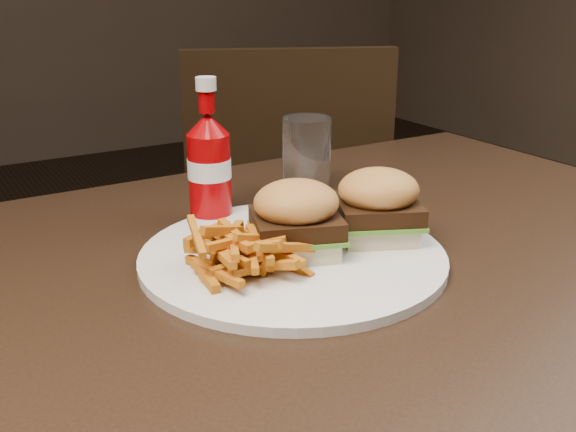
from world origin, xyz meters
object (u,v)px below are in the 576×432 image
chair_far (279,239)px  ketchup_bottle (210,176)px  plate (293,257)px  tumbler (306,156)px  dining_table (300,282)px

chair_far → ketchup_bottle: size_ratio=4.16×
plate → ketchup_bottle: 0.17m
tumbler → plate: bearing=-126.0°
tumbler → chair_far: bearing=63.5°
chair_far → tumbler: (-0.27, -0.55, 0.38)m
plate → ketchup_bottle: size_ratio=3.15×
ketchup_bottle → tumbler: size_ratio=0.98×
plate → tumbler: (0.15, 0.20, 0.05)m
chair_far → tumbler: bearing=87.2°
dining_table → ketchup_bottle: bearing=97.2°
ketchup_bottle → plate: bearing=-81.9°
chair_far → ketchup_bottle: 0.83m
ketchup_bottle → chair_far: bearing=52.9°
dining_table → plate: (0.00, 0.02, 0.03)m
dining_table → ketchup_bottle: ketchup_bottle is taller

